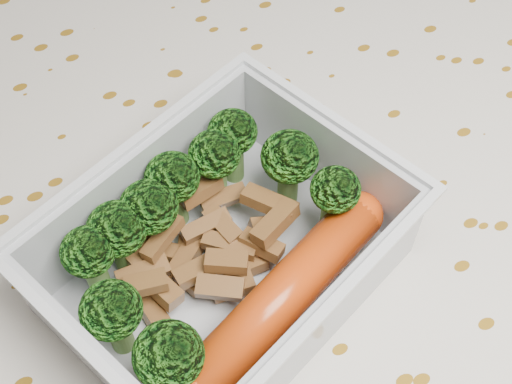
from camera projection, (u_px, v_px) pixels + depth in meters
name	position (u px, v px, depth m)	size (l,w,h in m)	color
dining_table	(268.00, 281.00, 0.50)	(1.40, 0.90, 0.75)	brown
tablecloth	(269.00, 245.00, 0.45)	(1.46, 0.96, 0.19)	beige
lunch_container	(224.00, 260.00, 0.38)	(0.22, 0.19, 0.06)	silver
broccoli_florets	(188.00, 221.00, 0.37)	(0.16, 0.13, 0.05)	#608C3F
meat_pile	(205.00, 252.00, 0.38)	(0.11, 0.07, 0.03)	brown
sausage	(282.00, 297.00, 0.36)	(0.15, 0.08, 0.03)	#C33C0C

